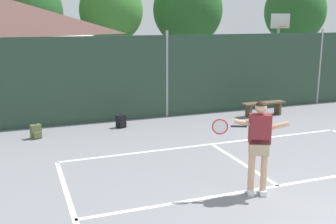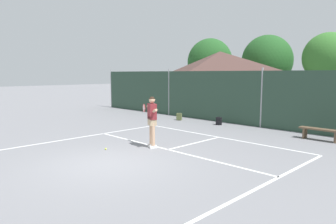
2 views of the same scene
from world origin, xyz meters
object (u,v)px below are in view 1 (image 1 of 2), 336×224
Objects in this scene: backpack_olive at (36,132)px; tennis_player at (259,139)px; courtside_bench at (264,106)px; basketball_hoop at (279,44)px; backpack_black at (121,122)px.

tennis_player is at bearing -55.20° from backpack_olive.
backpack_olive is at bearing 124.80° from tennis_player.
basketball_hoop is at bearing 48.31° from courtside_bench.
courtside_bench is at bearing -131.69° from basketball_hoop.
backpack_black is at bearing 177.88° from courtside_bench.
backpack_olive is at bearing -173.32° from backpack_black.
backpack_olive is 1.00× the size of backpack_black.
backpack_olive is at bearing -179.16° from courtside_bench.
tennis_player reaches higher than backpack_black.
courtside_bench is (7.66, 0.11, 0.17)m from backpack_olive.
backpack_olive is 7.67m from courtside_bench.
backpack_olive is 0.29× the size of courtside_bench.
basketball_hoop reaches higher than backpack_olive.
basketball_hoop is 2.22× the size of courtside_bench.
tennis_player is 4.01× the size of backpack_black.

